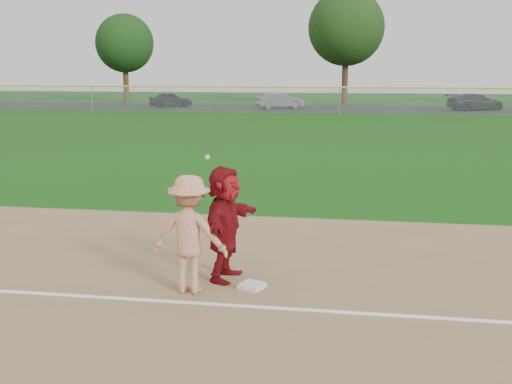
% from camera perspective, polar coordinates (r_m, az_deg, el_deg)
% --- Properties ---
extents(ground, '(160.00, 160.00, 0.00)m').
position_cam_1_polar(ground, '(10.43, -1.38, -8.60)').
color(ground, '#14490E').
rests_on(ground, ground).
extents(foul_line, '(60.00, 0.10, 0.01)m').
position_cam_1_polar(foul_line, '(9.69, -2.29, -10.02)').
color(foul_line, white).
rests_on(foul_line, infield_dirt).
extents(parking_asphalt, '(120.00, 10.00, 0.01)m').
position_cam_1_polar(parking_asphalt, '(55.78, 7.66, 7.35)').
color(parking_asphalt, black).
rests_on(parking_asphalt, ground).
extents(first_base, '(0.46, 0.46, 0.08)m').
position_cam_1_polar(first_base, '(10.38, -0.37, -8.34)').
color(first_base, silver).
rests_on(first_base, infield_dirt).
extents(base_runner, '(0.83, 1.84, 1.91)m').
position_cam_1_polar(base_runner, '(10.59, -2.77, -2.79)').
color(base_runner, maroon).
rests_on(base_runner, infield_dirt).
extents(car_left, '(4.15, 2.88, 1.31)m').
position_cam_1_polar(car_left, '(58.35, -7.60, 8.16)').
color(car_left, black).
rests_on(car_left, parking_asphalt).
extents(car_mid, '(4.30, 2.97, 1.34)m').
position_cam_1_polar(car_mid, '(55.81, 2.14, 8.14)').
color(car_mid, slate).
rests_on(car_mid, parking_asphalt).
extents(car_right, '(5.08, 3.64, 1.37)m').
position_cam_1_polar(car_right, '(56.13, 18.93, 7.59)').
color(car_right, black).
rests_on(car_right, parking_asphalt).
extents(first_base_play, '(1.26, 0.79, 2.15)m').
position_cam_1_polar(first_base_play, '(10.04, -5.92, -3.76)').
color(first_base_play, '#ABABAE').
rests_on(first_base_play, infield_dirt).
extents(outfield_fence, '(110.00, 0.12, 110.00)m').
position_cam_1_polar(outfield_fence, '(49.70, 7.47, 9.17)').
color(outfield_fence, '#999EA0').
rests_on(outfield_fence, ground).
extents(tree_1, '(5.80, 5.80, 8.75)m').
position_cam_1_polar(tree_1, '(67.08, -11.61, 12.81)').
color(tree_1, '#3C2A16').
rests_on(tree_1, ground).
extents(tree_2, '(7.00, 7.00, 10.58)m').
position_cam_1_polar(tree_2, '(61.27, 8.02, 14.27)').
color(tree_2, '#3D2316').
rests_on(tree_2, ground).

